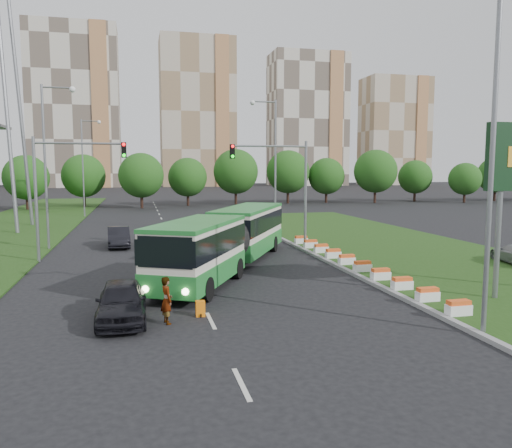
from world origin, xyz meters
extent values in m
plane|color=black|center=(0.00, 0.00, 0.00)|extent=(360.00, 360.00, 0.00)
cube|color=#1E4012|center=(13.00, 8.00, 0.07)|extent=(14.00, 60.00, 0.15)
cube|color=gray|center=(6.05, 8.00, 0.09)|extent=(0.30, 60.00, 0.18)
cube|color=#1E4012|center=(-18.00, 25.00, 0.05)|extent=(12.00, 110.00, 0.10)
cylinder|color=gray|center=(10.00, -6.00, 2.80)|extent=(0.24, 0.24, 5.60)
cylinder|color=gray|center=(6.40, 10.00, 4.00)|extent=(0.20, 0.20, 8.00)
cylinder|color=gray|center=(3.65, 10.00, 7.60)|extent=(5.50, 0.14, 0.14)
cube|color=black|center=(0.90, 10.00, 7.20)|extent=(0.32, 0.32, 1.00)
cylinder|color=gray|center=(-12.00, 9.00, 4.00)|extent=(0.20, 0.20, 8.00)
cylinder|color=gray|center=(-9.25, 9.00, 7.60)|extent=(5.50, 0.14, 0.14)
cube|color=black|center=(-6.50, 9.00, 7.20)|extent=(0.32, 0.32, 1.00)
cube|color=beige|center=(-25.00, 150.00, 26.00)|extent=(28.00, 15.00, 52.00)
cube|color=#BBAD96|center=(15.00, 150.00, 25.00)|extent=(25.00, 15.00, 50.00)
cube|color=beige|center=(55.00, 150.00, 23.50)|extent=(27.00, 15.00, 47.00)
cube|color=#BBAD96|center=(90.00, 150.00, 20.00)|extent=(24.00, 14.00, 40.00)
cube|color=beige|center=(-0.85, -1.14, 1.90)|extent=(2.71, 7.49, 2.93)
cube|color=beige|center=(-0.85, 8.47, 1.90)|extent=(2.71, 9.12, 2.93)
cylinder|color=black|center=(-0.85, 3.25, 1.85)|extent=(2.71, 1.36, 2.71)
cube|color=#21752F|center=(-0.85, -1.14, 0.92)|extent=(2.80, 7.55, 1.03)
cube|color=#21752F|center=(-0.85, 8.47, 0.92)|extent=(2.80, 9.17, 1.03)
cube|color=black|center=(-0.85, -1.14, 2.39)|extent=(2.80, 7.55, 1.14)
cube|color=black|center=(-0.85, 8.47, 2.39)|extent=(2.80, 9.17, 1.14)
imported|color=black|center=(-6.41, -5.18, 0.79)|extent=(1.90, 4.67, 1.59)
imported|color=black|center=(-7.20, 14.31, 0.76)|extent=(1.87, 4.70, 1.52)
imported|color=gray|center=(-4.70, -5.96, 0.92)|extent=(0.60, 0.77, 1.85)
cube|color=orange|center=(-3.32, -5.30, 0.32)|extent=(0.37, 0.32, 0.64)
cylinder|color=black|center=(-3.32, -5.46, 0.07)|extent=(0.04, 0.15, 0.15)
camera|label=1|loc=(-5.68, -25.05, 5.97)|focal=35.00mm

